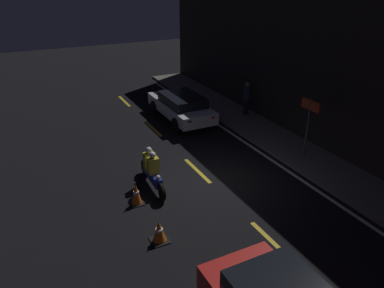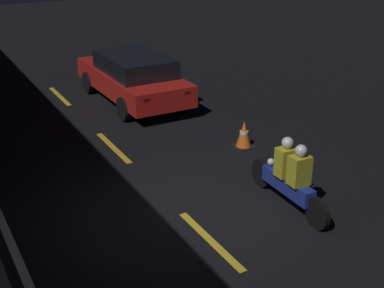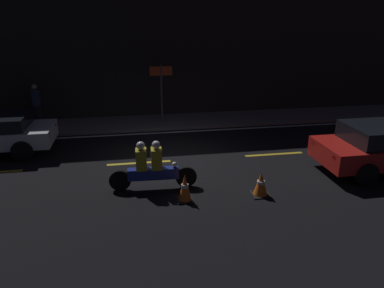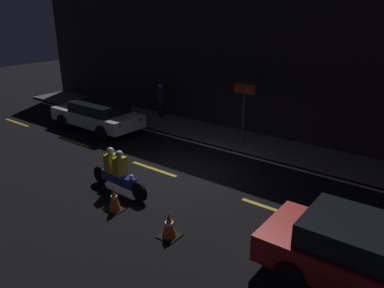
{
  "view_description": "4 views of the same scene",
  "coord_description": "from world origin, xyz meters",
  "px_view_note": "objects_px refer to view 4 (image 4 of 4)",
  "views": [
    {
      "loc": [
        9.71,
        -5.55,
        6.68
      ],
      "look_at": [
        -0.93,
        -0.25,
        1.16
      ],
      "focal_mm": 35.0,
      "sensor_mm": 36.0,
      "label": 1
    },
    {
      "loc": [
        -7.55,
        3.96,
        5.02
      ],
      "look_at": [
        0.39,
        -0.41,
        1.16
      ],
      "focal_mm": 50.0,
      "sensor_mm": 36.0,
      "label": 2
    },
    {
      "loc": [
        -1.19,
        -11.07,
        4.57
      ],
      "look_at": [
        0.62,
        -0.49,
        0.72
      ],
      "focal_mm": 35.0,
      "sensor_mm": 36.0,
      "label": 3
    },
    {
      "loc": [
        7.2,
        -8.52,
        5.24
      ],
      "look_at": [
        0.44,
        0.27,
        1.16
      ],
      "focal_mm": 35.0,
      "sensor_mm": 36.0,
      "label": 4
    }
  ],
  "objects_px": {
    "sedan_white": "(97,115)",
    "traffic_cone_mid": "(169,225)",
    "traffic_cone_near": "(114,199)",
    "pedestrian": "(161,100)",
    "shop_sign": "(244,101)",
    "taxi_red": "(379,261)",
    "motorcycle": "(117,172)"
  },
  "relations": [
    {
      "from": "sedan_white",
      "to": "traffic_cone_mid",
      "type": "bearing_deg",
      "value": 151.49
    },
    {
      "from": "traffic_cone_near",
      "to": "traffic_cone_mid",
      "type": "height_order",
      "value": "traffic_cone_near"
    },
    {
      "from": "traffic_cone_near",
      "to": "sedan_white",
      "type": "bearing_deg",
      "value": 144.1
    },
    {
      "from": "traffic_cone_near",
      "to": "traffic_cone_mid",
      "type": "bearing_deg",
      "value": -0.87
    },
    {
      "from": "pedestrian",
      "to": "shop_sign",
      "type": "distance_m",
      "value": 5.19
    },
    {
      "from": "sedan_white",
      "to": "pedestrian",
      "type": "distance_m",
      "value": 3.27
    },
    {
      "from": "taxi_red",
      "to": "pedestrian",
      "type": "height_order",
      "value": "pedestrian"
    },
    {
      "from": "pedestrian",
      "to": "taxi_red",
      "type": "bearing_deg",
      "value": -29.91
    },
    {
      "from": "motorcycle",
      "to": "taxi_red",
      "type": "bearing_deg",
      "value": 2.93
    },
    {
      "from": "traffic_cone_mid",
      "to": "shop_sign",
      "type": "height_order",
      "value": "shop_sign"
    },
    {
      "from": "traffic_cone_near",
      "to": "shop_sign",
      "type": "relative_size",
      "value": 0.3
    },
    {
      "from": "sedan_white",
      "to": "traffic_cone_near",
      "type": "distance_m",
      "value": 7.42
    },
    {
      "from": "motorcycle",
      "to": "traffic_cone_near",
      "type": "bearing_deg",
      "value": -44.12
    },
    {
      "from": "taxi_red",
      "to": "shop_sign",
      "type": "height_order",
      "value": "shop_sign"
    },
    {
      "from": "shop_sign",
      "to": "sedan_white",
      "type": "bearing_deg",
      "value": -158.73
    },
    {
      "from": "sedan_white",
      "to": "taxi_red",
      "type": "xyz_separation_m",
      "value": [
        12.38,
        -3.44,
        0.04
      ]
    },
    {
      "from": "traffic_cone_mid",
      "to": "pedestrian",
      "type": "relative_size",
      "value": 0.39
    },
    {
      "from": "motorcycle",
      "to": "traffic_cone_near",
      "type": "relative_size",
      "value": 3.25
    },
    {
      "from": "pedestrian",
      "to": "shop_sign",
      "type": "bearing_deg",
      "value": -8.31
    },
    {
      "from": "traffic_cone_near",
      "to": "pedestrian",
      "type": "height_order",
      "value": "pedestrian"
    },
    {
      "from": "sedan_white",
      "to": "motorcycle",
      "type": "distance_m",
      "value": 6.29
    },
    {
      "from": "taxi_red",
      "to": "pedestrian",
      "type": "relative_size",
      "value": 2.8
    },
    {
      "from": "sedan_white",
      "to": "traffic_cone_near",
      "type": "bearing_deg",
      "value": 144.29
    },
    {
      "from": "traffic_cone_near",
      "to": "traffic_cone_mid",
      "type": "xyz_separation_m",
      "value": [
        1.99,
        -0.03,
        -0.04
      ]
    },
    {
      "from": "traffic_cone_mid",
      "to": "sedan_white",
      "type": "bearing_deg",
      "value": 151.3
    },
    {
      "from": "motorcycle",
      "to": "shop_sign",
      "type": "relative_size",
      "value": 0.98
    },
    {
      "from": "traffic_cone_near",
      "to": "shop_sign",
      "type": "height_order",
      "value": "shop_sign"
    },
    {
      "from": "sedan_white",
      "to": "pedestrian",
      "type": "xyz_separation_m",
      "value": [
        1.0,
        3.1,
        0.22
      ]
    },
    {
      "from": "traffic_cone_near",
      "to": "traffic_cone_mid",
      "type": "relative_size",
      "value": 1.12
    },
    {
      "from": "taxi_red",
      "to": "traffic_cone_near",
      "type": "bearing_deg",
      "value": -172.47
    },
    {
      "from": "taxi_red",
      "to": "pedestrian",
      "type": "xyz_separation_m",
      "value": [
        -11.38,
        6.54,
        0.18
      ]
    },
    {
      "from": "motorcycle",
      "to": "sedan_white",
      "type": "bearing_deg",
      "value": 148.37
    }
  ]
}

